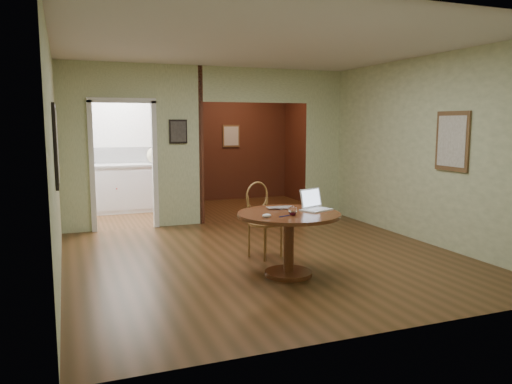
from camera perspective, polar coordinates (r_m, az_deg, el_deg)
name	(u,v)px	position (r m, az deg, el deg)	size (l,w,h in m)	color
floor	(267,258)	(6.54, 1.28, -7.57)	(5.00, 5.00, 0.00)	#412A12
room_shell	(178,148)	(9.14, -8.86, 4.94)	(5.20, 7.50, 5.00)	silver
dining_table	(289,229)	(5.71, 3.77, -4.26)	(1.17, 1.17, 0.73)	#5C2717
chair	(262,215)	(6.52, 0.68, -2.68)	(0.54, 0.54, 0.98)	brown
open_laptop	(314,204)	(5.90, 6.63, -1.39)	(0.40, 0.41, 0.24)	white
closed_laptop	(282,208)	(5.88, 2.95, -1.89)	(0.32, 0.21, 0.03)	silver
mouse	(267,216)	(5.37, 1.23, -2.72)	(0.10, 0.06, 0.04)	white
wine_glass	(293,211)	(5.49, 4.23, -2.15)	(0.10, 0.10, 0.11)	white
pen	(284,216)	(5.45, 3.26, -2.76)	(0.01, 0.01, 0.15)	navy
kitchen_cabinet	(123,188)	(10.16, -14.95, 0.45)	(2.06, 0.60, 0.94)	white
grocery_bag	(155,155)	(10.19, -11.49, 4.13)	(0.32, 0.28, 0.32)	beige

